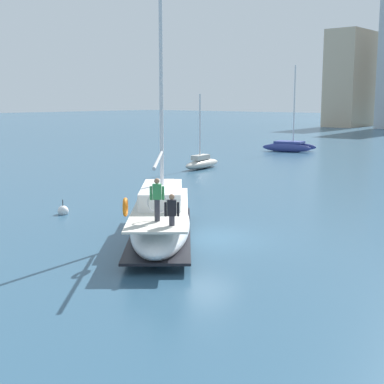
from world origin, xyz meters
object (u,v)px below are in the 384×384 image
Objects in this scene: moored_sloop_far at (289,145)px; mooring_buoy at (63,211)px; main_sailboat at (161,219)px; moored_sloop_near at (202,163)px.

mooring_buoy is (8.82, -37.96, -0.50)m from moored_sloop_far.
moored_sloop_far is at bearing 103.08° from mooring_buoy.
main_sailboat is 24.09m from moored_sloop_near.
moored_sloop_far is at bearing 97.37° from moored_sloop_near.
moored_sloop_near is at bearing 125.06° from main_sailboat.
moored_sloop_far reaches higher than mooring_buoy.
mooring_buoy is at bearing 175.84° from main_sailboat.
moored_sloop_near is at bearing -82.63° from moored_sloop_far.
moored_sloop_near is 20.21m from mooring_buoy.
main_sailboat is at bearing -4.16° from mooring_buoy.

